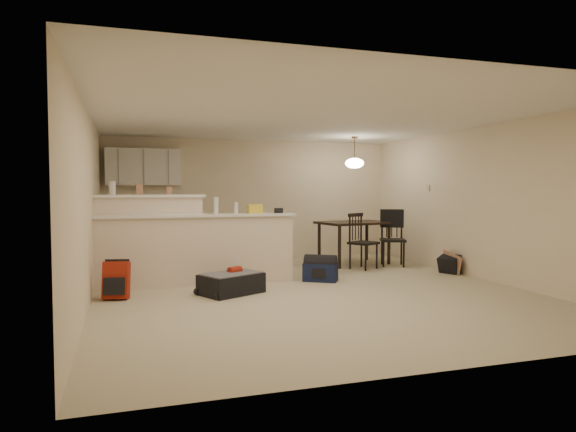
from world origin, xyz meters
name	(u,v)px	position (x,y,z in m)	size (l,w,h in m)	color
room	(309,205)	(0.00, 0.00, 1.25)	(7.00, 7.02, 2.50)	#C2B795
breakfast_bar	(180,245)	(-1.76, 0.98, 0.61)	(3.08, 0.58, 1.39)	beige
upper_cabinets	(143,167)	(-2.20, 3.32, 1.90)	(1.40, 0.34, 0.70)	white
kitchen_counter	(155,242)	(-2.00, 3.19, 0.45)	(1.80, 0.60, 0.90)	white
thermostat	(428,188)	(2.98, 1.55, 1.50)	(0.02, 0.12, 0.12)	beige
jar	(112,188)	(-2.73, 1.12, 1.49)	(0.10, 0.10, 0.20)	silver
cereal_box	(140,189)	(-2.34, 1.12, 1.47)	(0.10, 0.07, 0.16)	#AB7658
small_box	(169,191)	(-1.90, 1.12, 1.45)	(0.08, 0.06, 0.12)	#AB7658
bottle_a	(216,206)	(-1.21, 0.90, 1.22)	(0.07, 0.07, 0.26)	silver
bottle_b	(236,208)	(-0.89, 0.90, 1.18)	(0.06, 0.06, 0.18)	silver
bag_lump	(255,209)	(-0.59, 0.90, 1.16)	(0.22, 0.18, 0.14)	#AB7658
pouch	(279,211)	(-0.19, 0.90, 1.13)	(0.12, 0.10, 0.08)	#AB7658
dining_table	(354,227)	(1.73, 2.17, 0.74)	(1.48, 1.12, 0.84)	black
pendant_lamp	(354,163)	(1.73, 2.17, 1.99)	(0.36, 0.36, 0.62)	brown
dining_chair_near	(364,241)	(1.63, 1.54, 0.51)	(0.45, 0.43, 1.03)	black
dining_chair_far	(393,238)	(2.33, 1.71, 0.53)	(0.46, 0.44, 1.06)	black
suitcase	(231,284)	(-1.14, 0.07, 0.14)	(0.83, 0.54, 0.28)	black
red_backpack	(116,280)	(-2.68, 0.20, 0.25)	(0.33, 0.21, 0.50)	#A22212
navy_duffel	(320,272)	(0.42, 0.61, 0.15)	(0.53, 0.29, 0.29)	#121B3A
black_daypack	(450,265)	(2.85, 0.61, 0.15)	(0.35, 0.25, 0.31)	black
cardboard_sheet	(451,263)	(2.85, 0.58, 0.18)	(0.47, 0.02, 0.36)	#AB7658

